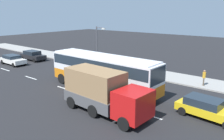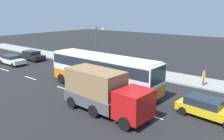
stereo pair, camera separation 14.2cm
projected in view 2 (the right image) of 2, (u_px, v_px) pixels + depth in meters
ground_plane at (91, 88)px, 23.14m from camera, size 120.00×120.00×0.00m
sidewalk_curb at (138, 71)px, 29.81m from camera, size 80.00×4.00×0.15m
lane_centreline at (81, 94)px, 21.63m from camera, size 34.17×0.16×0.01m
coach_bus at (103, 69)px, 22.07m from camera, size 12.17×2.98×3.50m
cargo_truck at (104, 91)px, 17.22m from camera, size 7.33×2.87×3.25m
car_yellow_taxi at (207, 108)px, 16.57m from camera, size 4.69×2.26×1.47m
car_white_minivan at (12, 60)px, 33.43m from camera, size 4.56×1.94×1.39m
car_black_sedan at (32, 55)px, 36.48m from camera, size 4.65×2.05×1.52m
pedestrian_near_curb at (204, 77)px, 23.41m from camera, size 0.32×0.32×1.65m
street_lamp at (97, 43)px, 31.08m from camera, size 1.59×0.24×5.52m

